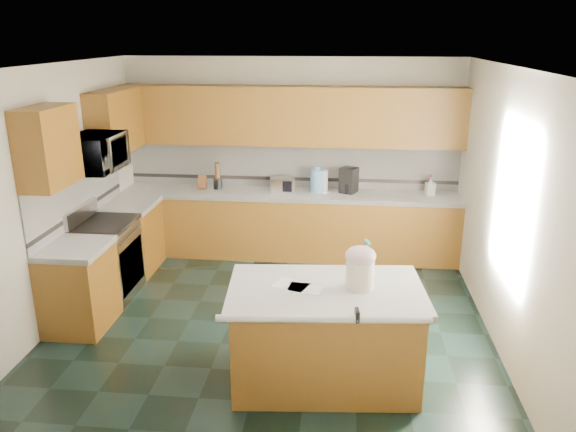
# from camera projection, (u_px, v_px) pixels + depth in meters

# --- Properties ---
(floor) EXTENTS (4.60, 4.60, 0.00)m
(floor) POSITION_uv_depth(u_px,v_px,m) (271.00, 324.00, 6.06)
(floor) COLOR black
(floor) RESTS_ON ground
(ceiling) EXTENTS (4.60, 4.60, 0.00)m
(ceiling) POSITION_uv_depth(u_px,v_px,m) (268.00, 66.00, 5.22)
(ceiling) COLOR white
(ceiling) RESTS_ON ground
(wall_back) EXTENTS (4.60, 0.04, 2.70)m
(wall_back) POSITION_uv_depth(u_px,v_px,m) (292.00, 156.00, 7.84)
(wall_back) COLOR silver
(wall_back) RESTS_ON ground
(wall_front) EXTENTS (4.60, 0.04, 2.70)m
(wall_front) POSITION_uv_depth(u_px,v_px,m) (219.00, 314.00, 3.45)
(wall_front) COLOR silver
(wall_front) RESTS_ON ground
(wall_left) EXTENTS (0.04, 4.60, 2.70)m
(wall_left) POSITION_uv_depth(u_px,v_px,m) (50.00, 198.00, 5.87)
(wall_left) COLOR silver
(wall_left) RESTS_ON ground
(wall_right) EXTENTS (0.04, 4.60, 2.70)m
(wall_right) POSITION_uv_depth(u_px,v_px,m) (507.00, 212.00, 5.42)
(wall_right) COLOR silver
(wall_right) RESTS_ON ground
(back_base_cab) EXTENTS (4.60, 0.60, 0.86)m
(back_base_cab) POSITION_uv_depth(u_px,v_px,m) (289.00, 226.00, 7.82)
(back_base_cab) COLOR #53310B
(back_base_cab) RESTS_ON ground
(back_countertop) EXTENTS (4.60, 0.64, 0.06)m
(back_countertop) POSITION_uv_depth(u_px,v_px,m) (289.00, 194.00, 7.68)
(back_countertop) COLOR white
(back_countertop) RESTS_ON back_base_cab
(back_upper_cab) EXTENTS (4.60, 0.33, 0.78)m
(back_upper_cab) POSITION_uv_depth(u_px,v_px,m) (290.00, 116.00, 7.48)
(back_upper_cab) COLOR #53310B
(back_upper_cab) RESTS_ON wall_back
(back_backsplash) EXTENTS (4.60, 0.02, 0.63)m
(back_backsplash) POSITION_uv_depth(u_px,v_px,m) (291.00, 165.00, 7.84)
(back_backsplash) COLOR silver
(back_backsplash) RESTS_ON back_countertop
(back_accent_band) EXTENTS (4.60, 0.01, 0.05)m
(back_accent_band) POSITION_uv_depth(u_px,v_px,m) (291.00, 179.00, 7.90)
(back_accent_band) COLOR black
(back_accent_band) RESTS_ON back_countertop
(left_base_cab_rear) EXTENTS (0.60, 0.82, 0.86)m
(left_base_cab_rear) POSITION_uv_depth(u_px,v_px,m) (132.00, 239.00, 7.34)
(left_base_cab_rear) COLOR #53310B
(left_base_cab_rear) RESTS_ON ground
(left_counter_rear) EXTENTS (0.64, 0.82, 0.06)m
(left_counter_rear) POSITION_uv_depth(u_px,v_px,m) (129.00, 205.00, 7.20)
(left_counter_rear) COLOR white
(left_counter_rear) RESTS_ON left_base_cab_rear
(left_base_cab_front) EXTENTS (0.60, 0.72, 0.86)m
(left_base_cab_front) POSITION_uv_depth(u_px,v_px,m) (79.00, 289.00, 5.90)
(left_base_cab_front) COLOR #53310B
(left_base_cab_front) RESTS_ON ground
(left_counter_front) EXTENTS (0.64, 0.72, 0.06)m
(left_counter_front) POSITION_uv_depth(u_px,v_px,m) (74.00, 248.00, 5.75)
(left_counter_front) COLOR white
(left_counter_front) RESTS_ON left_base_cab_front
(left_backsplash) EXTENTS (0.02, 2.30, 0.63)m
(left_backsplash) POSITION_uv_depth(u_px,v_px,m) (78.00, 194.00, 6.42)
(left_backsplash) COLOR silver
(left_backsplash) RESTS_ON wall_left
(left_accent_band) EXTENTS (0.01, 2.30, 0.05)m
(left_accent_band) POSITION_uv_depth(u_px,v_px,m) (81.00, 211.00, 6.48)
(left_accent_band) COLOR black
(left_accent_band) RESTS_ON wall_left
(left_upper_cab_rear) EXTENTS (0.33, 1.09, 0.78)m
(left_upper_cab_rear) POSITION_uv_depth(u_px,v_px,m) (115.00, 121.00, 7.01)
(left_upper_cab_rear) COLOR #53310B
(left_upper_cab_rear) RESTS_ON wall_left
(left_upper_cab_front) EXTENTS (0.33, 0.72, 0.78)m
(left_upper_cab_front) POSITION_uv_depth(u_px,v_px,m) (48.00, 147.00, 5.44)
(left_upper_cab_front) COLOR #53310B
(left_upper_cab_front) RESTS_ON wall_left
(range_body) EXTENTS (0.60, 0.76, 0.88)m
(range_body) POSITION_uv_depth(u_px,v_px,m) (108.00, 261.00, 6.59)
(range_body) COLOR #B7B7BC
(range_body) RESTS_ON ground
(range_oven_door) EXTENTS (0.02, 0.68, 0.55)m
(range_oven_door) POSITION_uv_depth(u_px,v_px,m) (132.00, 265.00, 6.58)
(range_oven_door) COLOR black
(range_oven_door) RESTS_ON range_body
(range_cooktop) EXTENTS (0.62, 0.78, 0.04)m
(range_cooktop) POSITION_uv_depth(u_px,v_px,m) (104.00, 224.00, 6.45)
(range_cooktop) COLOR black
(range_cooktop) RESTS_ON range_body
(range_handle) EXTENTS (0.02, 0.66, 0.02)m
(range_handle) POSITION_uv_depth(u_px,v_px,m) (131.00, 235.00, 6.45)
(range_handle) COLOR #B7B7BC
(range_handle) RESTS_ON range_body
(range_backguard) EXTENTS (0.06, 0.76, 0.18)m
(range_backguard) POSITION_uv_depth(u_px,v_px,m) (81.00, 214.00, 6.44)
(range_backguard) COLOR #B7B7BC
(range_backguard) RESTS_ON range_body
(microwave) EXTENTS (0.50, 0.73, 0.41)m
(microwave) POSITION_uv_depth(u_px,v_px,m) (96.00, 153.00, 6.19)
(microwave) COLOR #B7B7BC
(microwave) RESTS_ON wall_left
(island_base) EXTENTS (1.64, 1.03, 0.86)m
(island_base) POSITION_uv_depth(u_px,v_px,m) (325.00, 338.00, 4.95)
(island_base) COLOR #53310B
(island_base) RESTS_ON ground
(island_top) EXTENTS (1.75, 1.14, 0.06)m
(island_top) POSITION_uv_depth(u_px,v_px,m) (326.00, 291.00, 4.80)
(island_top) COLOR white
(island_top) RESTS_ON island_base
(island_bullnose) EXTENTS (1.67, 0.20, 0.06)m
(island_bullnose) POSITION_uv_depth(u_px,v_px,m) (324.00, 319.00, 4.33)
(island_bullnose) COLOR white
(island_bullnose) RESTS_ON island_base
(treat_jar) EXTENTS (0.31, 0.31, 0.25)m
(treat_jar) POSITION_uv_depth(u_px,v_px,m) (360.00, 274.00, 4.76)
(treat_jar) COLOR #EEE5CF
(treat_jar) RESTS_ON island_top
(treat_jar_lid) EXTENTS (0.26, 0.26, 0.16)m
(treat_jar_lid) POSITION_uv_depth(u_px,v_px,m) (361.00, 256.00, 4.71)
(treat_jar_lid) COLOR silver
(treat_jar_lid) RESTS_ON treat_jar
(treat_jar_knob) EXTENTS (0.09, 0.03, 0.03)m
(treat_jar_knob) POSITION_uv_depth(u_px,v_px,m) (361.00, 250.00, 4.70)
(treat_jar_knob) COLOR tan
(treat_jar_knob) RESTS_ON treat_jar_lid
(treat_jar_knob_end_l) EXTENTS (0.05, 0.05, 0.05)m
(treat_jar_knob_end_l) POSITION_uv_depth(u_px,v_px,m) (356.00, 250.00, 4.70)
(treat_jar_knob_end_l) COLOR tan
(treat_jar_knob_end_l) RESTS_ON treat_jar_lid
(treat_jar_knob_end_r) EXTENTS (0.05, 0.05, 0.05)m
(treat_jar_knob_end_r) POSITION_uv_depth(u_px,v_px,m) (366.00, 250.00, 4.69)
(treat_jar_knob_end_r) COLOR tan
(treat_jar_knob_end_r) RESTS_ON treat_jar_lid
(soap_bottle_island) EXTENTS (0.19, 0.20, 0.40)m
(soap_bottle_island) POSITION_uv_depth(u_px,v_px,m) (366.00, 262.00, 4.81)
(soap_bottle_island) COLOR teal
(soap_bottle_island) RESTS_ON island_top
(paper_sheet_a) EXTENTS (0.31, 0.25, 0.00)m
(paper_sheet_a) POSITION_uv_depth(u_px,v_px,m) (305.00, 288.00, 4.78)
(paper_sheet_a) COLOR white
(paper_sheet_a) RESTS_ON island_top
(paper_sheet_b) EXTENTS (0.35, 0.31, 0.00)m
(paper_sheet_b) POSITION_uv_depth(u_px,v_px,m) (291.00, 285.00, 4.85)
(paper_sheet_b) COLOR white
(paper_sheet_b) RESTS_ON island_top
(clamp_body) EXTENTS (0.04, 0.10, 0.09)m
(clamp_body) POSITION_uv_depth(u_px,v_px,m) (357.00, 315.00, 4.31)
(clamp_body) COLOR black
(clamp_body) RESTS_ON island_top
(clamp_handle) EXTENTS (0.02, 0.07, 0.02)m
(clamp_handle) POSITION_uv_depth(u_px,v_px,m) (357.00, 321.00, 4.26)
(clamp_handle) COLOR black
(clamp_handle) RESTS_ON island_top
(knife_block) EXTENTS (0.11, 0.15, 0.21)m
(knife_block) POSITION_uv_depth(u_px,v_px,m) (202.00, 182.00, 7.80)
(knife_block) COLOR #472814
(knife_block) RESTS_ON back_countertop
(utensil_crock) EXTENTS (0.12, 0.12, 0.15)m
(utensil_crock) POSITION_uv_depth(u_px,v_px,m) (218.00, 184.00, 7.82)
(utensil_crock) COLOR black
(utensil_crock) RESTS_ON back_countertop
(utensil_bundle) EXTENTS (0.07, 0.07, 0.22)m
(utensil_bundle) POSITION_uv_depth(u_px,v_px,m) (217.00, 171.00, 7.76)
(utensil_bundle) COLOR #472814
(utensil_bundle) RESTS_ON utensil_crock
(toaster_oven) EXTENTS (0.36, 0.28, 0.19)m
(toaster_oven) POSITION_uv_depth(u_px,v_px,m) (282.00, 184.00, 7.69)
(toaster_oven) COLOR #B7B7BC
(toaster_oven) RESTS_ON back_countertop
(toaster_oven_door) EXTENTS (0.29, 0.01, 0.15)m
(toaster_oven_door) POSITION_uv_depth(u_px,v_px,m) (281.00, 186.00, 7.60)
(toaster_oven_door) COLOR black
(toaster_oven_door) RESTS_ON toaster_oven
(paper_towel) EXTENTS (0.13, 0.13, 0.30)m
(paper_towel) POSITION_uv_depth(u_px,v_px,m) (323.00, 181.00, 7.67)
(paper_towel) COLOR white
(paper_towel) RESTS_ON back_countertop
(paper_towel_base) EXTENTS (0.20, 0.20, 0.01)m
(paper_towel_base) POSITION_uv_depth(u_px,v_px,m) (323.00, 191.00, 7.71)
(paper_towel_base) COLOR #B7B7BC
(paper_towel_base) RESTS_ON back_countertop
(water_jug) EXTENTS (0.19, 0.19, 0.31)m
(water_jug) POSITION_uv_depth(u_px,v_px,m) (317.00, 181.00, 7.64)
(water_jug) COLOR #6DA8D7
(water_jug) RESTS_ON back_countertop
(water_jug_neck) EXTENTS (0.09, 0.09, 0.04)m
(water_jug_neck) POSITION_uv_depth(u_px,v_px,m) (317.00, 168.00, 7.58)
(water_jug_neck) COLOR #6DA8D7
(water_jug_neck) RESTS_ON water_jug
(coffee_maker) EXTENTS (0.27, 0.29, 0.34)m
(coffee_maker) POSITION_uv_depth(u_px,v_px,m) (349.00, 180.00, 7.61)
(coffee_maker) COLOR black
(coffee_maker) RESTS_ON back_countertop
(coffee_carafe) EXTENTS (0.14, 0.14, 0.14)m
(coffee_carafe) POSITION_uv_depth(u_px,v_px,m) (349.00, 188.00, 7.59)
(coffee_carafe) COLOR black
(coffee_carafe) RESTS_ON back_countertop
(soap_bottle_back) EXTENTS (0.14, 0.14, 0.25)m
(soap_bottle_back) POSITION_uv_depth(u_px,v_px,m) (430.00, 186.00, 7.49)
(soap_bottle_back) COLOR white
(soap_bottle_back) RESTS_ON back_countertop
(soap_back_cap) EXTENTS (0.02, 0.02, 0.03)m
(soap_back_cap) POSITION_uv_depth(u_px,v_px,m) (431.00, 176.00, 7.45)
(soap_back_cap) COLOR red
(soap_back_cap) RESTS_ON soap_bottle_back
(window_light_proxy) EXTENTS (0.02, 1.40, 1.10)m
(window_light_proxy) POSITION_uv_depth(u_px,v_px,m) (512.00, 203.00, 5.18)
(window_light_proxy) COLOR white
(window_light_proxy) RESTS_ON wall_right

